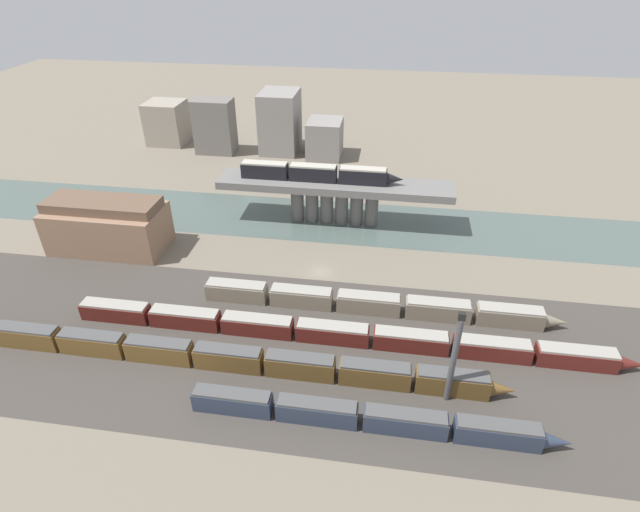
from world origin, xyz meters
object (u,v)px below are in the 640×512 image
train_yard_mid (201,355)px  signal_tower (454,359)px  train_yard_near (370,418)px  train_yard_outer (377,304)px  warehouse_building (107,225)px  train_on_bridge (319,173)px  train_yard_far (342,334)px

train_yard_mid → signal_tower: size_ratio=5.88×
train_yard_near → train_yard_outer: bearing=91.0°
train_yard_mid → warehouse_building: 47.27m
train_on_bridge → train_yard_far: size_ratio=0.40×
train_yard_near → signal_tower: (11.43, 7.00, 6.56)m
train_on_bridge → train_yard_outer: size_ratio=0.58×
train_yard_outer → signal_tower: (11.90, -19.78, 6.50)m
signal_tower → train_yard_outer: bearing=121.0°
train_on_bridge → signal_tower: size_ratio=2.32×
train_yard_far → train_yard_mid: bearing=-158.2°
train_yard_outer → signal_tower: size_ratio=4.02×
train_on_bridge → train_yard_outer: 40.13m
train_yard_near → train_yard_far: bearing=108.9°
train_yard_mid → train_yard_outer: size_ratio=1.46×
train_on_bridge → warehouse_building: 50.02m
train_yard_near → warehouse_building: size_ratio=2.14×
train_yard_outer → warehouse_building: bearing=166.4°
train_yard_outer → signal_tower: bearing=-59.0°
train_yard_near → train_yard_outer: 26.78m
train_yard_near → train_yard_outer: train_yard_outer is taller
train_yard_outer → signal_tower: 23.98m
train_yard_mid → train_yard_far: 24.32m
train_yard_outer → warehouse_building: 63.54m
train_yard_near → train_yard_far: 18.56m
train_yard_outer → warehouse_building: size_ratio=2.66×
train_on_bridge → train_yard_mid: 55.55m
train_on_bridge → signal_tower: 61.79m
train_on_bridge → warehouse_building: size_ratio=1.54×
train_yard_far → train_yard_outer: bearing=59.0°
train_on_bridge → train_yard_far: 46.82m
train_yard_far → signal_tower: bearing=-31.2°
train_yard_near → warehouse_building: (-62.11, 41.66, 3.91)m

